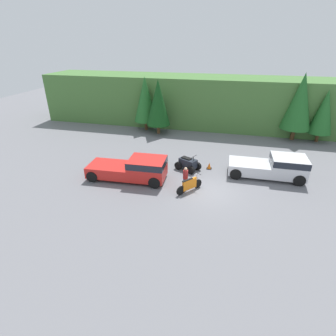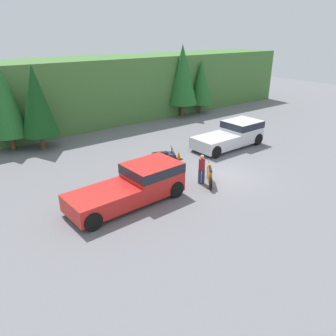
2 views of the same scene
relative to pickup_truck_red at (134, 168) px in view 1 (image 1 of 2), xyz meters
name	(u,v)px [view 1 (image 1 of 2)]	position (x,y,z in m)	size (l,w,h in m)	color
ground_plane	(209,191)	(5.69, -0.41, -0.94)	(80.00, 80.00, 0.00)	slate
hillside_backdrop	(224,102)	(5.69, 15.59, 1.93)	(44.00, 6.00, 5.74)	#477538
tree_left	(145,99)	(-2.92, 11.92, 2.59)	(2.64, 2.64, 6.01)	brown
tree_mid_left	(158,103)	(-1.12, 10.88, 2.53)	(2.60, 2.60, 5.90)	brown
tree_mid_right	(300,102)	(13.23, 12.33, 3.06)	(2.99, 2.99, 6.80)	brown
tree_right	(324,112)	(15.60, 12.23, 2.18)	(2.33, 2.33, 5.30)	brown
pickup_truck_red	(134,168)	(0.00, 0.00, 0.00)	(5.99, 2.51, 1.76)	red
pickup_truck_second	(274,166)	(10.25, 2.85, 0.00)	(5.65, 2.33, 1.76)	silver
dirt_bike	(189,185)	(4.32, -0.79, -0.44)	(1.50, 1.82, 1.21)	black
quad_atv	(188,164)	(3.64, 2.58, -0.43)	(2.22, 1.89, 1.31)	black
rider_person	(185,177)	(3.97, -0.51, -0.02)	(0.49, 0.49, 1.70)	navy
traffic_cone	(209,166)	(5.33, 3.14, -0.69)	(0.42, 0.42, 0.55)	black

